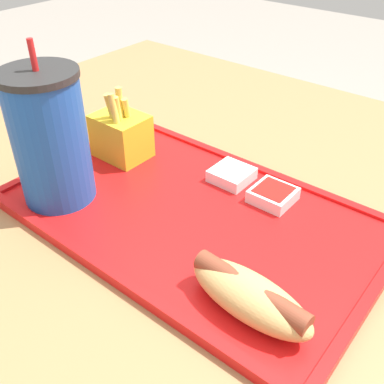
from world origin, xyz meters
name	(u,v)px	position (x,y,z in m)	size (l,w,h in m)	color
dining_table	(185,354)	(0.00, 0.00, 0.36)	(1.04, 0.95, 0.72)	olive
food_tray	(192,215)	(-0.04, 0.03, 0.73)	(0.46, 0.28, 0.01)	red
soda_cup	(50,138)	(0.11, 0.11, 0.81)	(0.09, 0.09, 0.20)	#194CA5
hot_dog_far	(250,296)	(-0.18, 0.12, 0.75)	(0.14, 0.06, 0.04)	tan
fries_carton	(121,134)	(0.12, -0.01, 0.76)	(0.08, 0.06, 0.11)	gold
sauce_cup_mayo	(232,174)	(-0.04, -0.06, 0.74)	(0.05, 0.05, 0.02)	silver
sauce_cup_ketchup	(273,195)	(-0.11, -0.05, 0.74)	(0.05, 0.05, 0.02)	silver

